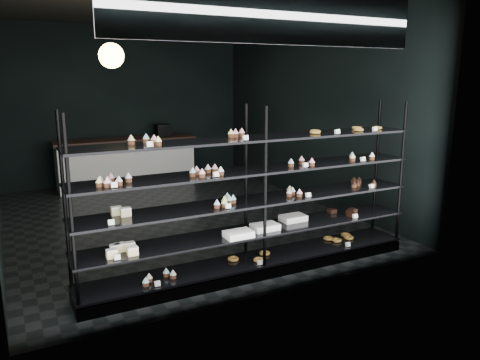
# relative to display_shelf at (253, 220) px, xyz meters

# --- Properties ---
(room) EXTENTS (5.01, 6.01, 3.20)m
(room) POSITION_rel_display_shelf_xyz_m (-0.04, 2.45, 0.97)
(room) COLOR black
(room) RESTS_ON ground
(display_shelf) EXTENTS (4.00, 0.50, 1.91)m
(display_shelf) POSITION_rel_display_shelf_xyz_m (0.00, 0.00, 0.00)
(display_shelf) COLOR black
(display_shelf) RESTS_ON room
(signage) EXTENTS (3.30, 0.05, 0.50)m
(signage) POSITION_rel_display_shelf_xyz_m (-0.04, -0.48, 2.12)
(signage) COLOR #0B0F38
(signage) RESTS_ON room
(pendant_lamp) EXTENTS (0.30, 0.30, 0.88)m
(pendant_lamp) POSITION_rel_display_shelf_xyz_m (-1.13, 1.55, 1.82)
(pendant_lamp) COLOR black
(pendant_lamp) RESTS_ON room
(service_counter) EXTENTS (2.79, 0.65, 1.23)m
(service_counter) POSITION_rel_display_shelf_xyz_m (-0.19, 4.95, -0.13)
(service_counter) COLOR silver
(service_counter) RESTS_ON room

